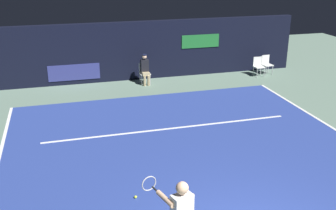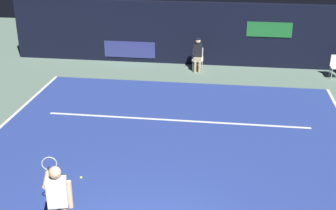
{
  "view_description": "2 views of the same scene",
  "coord_description": "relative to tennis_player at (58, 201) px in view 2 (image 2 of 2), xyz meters",
  "views": [
    {
      "loc": [
        -3.25,
        -5.36,
        5.28
      ],
      "look_at": [
        -0.17,
        5.71,
        0.98
      ],
      "focal_mm": 42.71,
      "sensor_mm": 36.0,
      "label": 1
    },
    {
      "loc": [
        1.46,
        -6.36,
        5.81
      ],
      "look_at": [
        -0.11,
        5.08,
        0.94
      ],
      "focal_mm": 47.93,
      "sensor_mm": 36.0,
      "label": 2
    }
  ],
  "objects": [
    {
      "name": "court_surface",
      "position": [
        1.48,
        4.05,
        -0.98
      ],
      "size": [
        10.36,
        10.47,
        0.01
      ],
      "primitive_type": "cube",
      "color": "navy",
      "rests_on": "ground"
    },
    {
      "name": "tennis_ball",
      "position": [
        -0.38,
        2.27,
        -0.94
      ],
      "size": [
        0.07,
        0.07,
        0.07
      ],
      "primitive_type": "sphere",
      "color": "#CCE033",
      "rests_on": "court_surface"
    },
    {
      "name": "tennis_player",
      "position": [
        0.0,
        0.0,
        0.0
      ],
      "size": [
        0.81,
        0.92,
        1.73
      ],
      "color": "#DBAD89",
      "rests_on": "ground"
    },
    {
      "name": "line_judge_on_chair",
      "position": [
        1.75,
        10.85,
        -0.3
      ],
      "size": [
        0.46,
        0.54,
        1.32
      ],
      "color": "white",
      "rests_on": "ground"
    },
    {
      "name": "line_service",
      "position": [
        1.48,
        5.88,
        -0.97
      ],
      "size": [
        8.08,
        0.1,
        0.01
      ],
      "primitive_type": "cube",
      "color": "white",
      "rests_on": "court_surface"
    },
    {
      "name": "back_wall",
      "position": [
        1.47,
        11.78,
        0.31
      ],
      "size": [
        15.4,
        0.33,
        2.6
      ],
      "color": "black",
      "rests_on": "ground"
    },
    {
      "name": "courtside_chair_far",
      "position": [
        7.13,
        10.72,
        -0.49
      ],
      "size": [
        0.45,
        0.43,
        0.88
      ],
      "color": "white",
      "rests_on": "ground"
    },
    {
      "name": "ground_plane",
      "position": [
        1.48,
        4.05,
        -0.99
      ],
      "size": [
        30.91,
        30.91,
        0.0
      ],
      "primitive_type": "plane",
      "color": "slate"
    }
  ]
}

